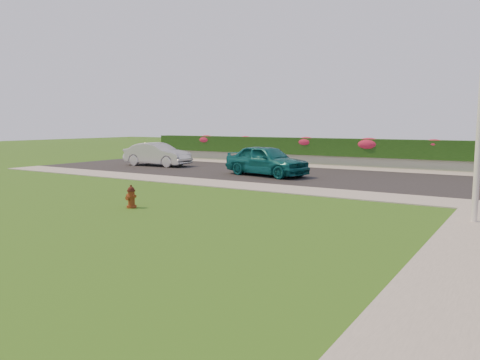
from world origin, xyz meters
The scene contains 15 objects.
ground centered at (0.00, 0.00, 0.00)m, with size 120.00×120.00×0.00m, color black.
street_far centered at (-5.00, 14.00, 0.02)m, with size 26.00×8.00×0.04m, color black.
sidewalk_right centered at (7.00, -2.00, 0.02)m, with size 2.00×20.00×0.04m, color gray.
sidewalk_far centered at (-6.00, 9.00, 0.02)m, with size 24.00×2.00×0.04m, color gray.
sidewalk_beyond centered at (-1.00, 19.00, 0.02)m, with size 34.00×2.00×0.04m, color gray.
retaining_wall centered at (-1.00, 20.50, 0.30)m, with size 34.00×0.40×0.60m, color gray.
hedge centered at (-1.00, 20.60, 1.15)m, with size 32.00×0.90×1.10m, color black.
fire_hydrant centered at (-2.77, 2.76, 0.34)m, with size 0.37×0.35×0.72m.
sedan_teal centered at (-3.41, 12.72, 0.81)m, with size 1.81×4.51×1.54m, color #0B5356.
sedan_silver centered at (-11.77, 13.93, 0.75)m, with size 1.50×4.29×1.41m, color #B9BDC1.
flower_clump_a centered at (-12.84, 20.50, 1.43)m, with size 1.34×0.86×0.67m, color red.
flower_clump_b centered at (-9.42, 20.50, 1.49)m, with size 1.07×0.69×0.54m, color red.
flower_clump_c centered at (-4.76, 20.50, 1.43)m, with size 1.35×0.87×0.68m, color red.
flower_clump_d centered at (-0.65, 20.50, 1.39)m, with size 1.56×1.00×0.78m, color red.
flower_clump_e centered at (3.08, 20.50, 1.48)m, with size 1.13×0.72×0.56m, color red.
Camera 1 is at (7.87, -7.72, 2.65)m, focal length 35.00 mm.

